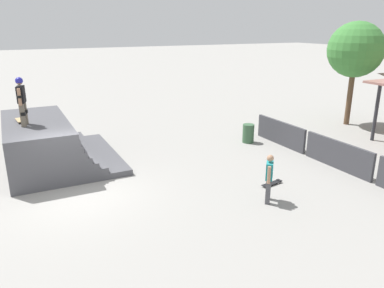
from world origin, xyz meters
TOP-DOWN VIEW (x-y plane):
  - ground_plane at (0.00, 0.00)m, footprint 160.00×160.00m
  - quarter_pipe_ramp at (-3.30, -0.44)m, footprint 5.13×4.00m
  - skater_on_deck at (-2.76, -1.11)m, footprint 0.74×0.33m
  - skateboard_on_deck at (-3.38, -1.26)m, footprint 0.83×0.28m
  - bystander_walking at (3.10, 5.18)m, footprint 0.52×0.47m
  - skateboard_on_ground at (2.16, 6.10)m, footprint 0.34×0.85m
  - barrier_fence at (1.99, 9.25)m, footprint 9.77×0.12m
  - tree_beside_pavilion at (-2.56, 14.83)m, footprint 2.84×2.84m
  - trash_bin at (-2.20, 8.11)m, footprint 0.52×0.52m

SIDE VIEW (x-z plane):
  - ground_plane at x=0.00m, z-range 0.00..0.00m
  - skateboard_on_ground at x=2.16m, z-range 0.01..0.10m
  - trash_bin at x=-2.20m, z-range 0.00..0.85m
  - barrier_fence at x=1.99m, z-range 0.00..1.05m
  - quarter_pipe_ramp at x=-3.30m, z-range -0.09..1.68m
  - bystander_walking at x=3.10m, z-range 0.08..1.59m
  - skateboard_on_deck at x=-3.38m, z-range 1.78..1.87m
  - skater_on_deck at x=-2.76m, z-range 1.89..3.59m
  - tree_beside_pavilion at x=-2.56m, z-range 1.24..6.62m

